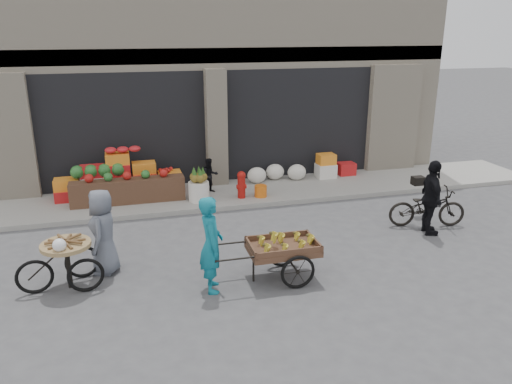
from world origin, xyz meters
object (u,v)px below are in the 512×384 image
object	(u,v)px
fire_hydrant	(241,183)
bicycle	(427,207)
orange_bucket	(261,191)
tricycle_cart	(67,258)
banana_cart	(281,246)
vendor_woman	(211,244)
seated_person	(210,176)
cyclist	(431,198)
vendor_grey	(103,232)
pineapple_bin	(199,191)

from	to	relation	value
fire_hydrant	bicycle	distance (m)	4.55
orange_bucket	tricycle_cart	bearing A→B (deg)	-141.82
banana_cart	vendor_woman	bearing A→B (deg)	-175.84
fire_hydrant	tricycle_cart	xyz separation A→B (m)	(-3.95, -3.55, 0.06)
seated_person	bicycle	bearing A→B (deg)	-47.54
seated_person	cyclist	distance (m)	5.61
banana_cart	cyclist	bearing A→B (deg)	17.04
banana_cart	vendor_grey	xyz separation A→B (m)	(-3.03, 1.10, 0.16)
fire_hydrant	tricycle_cart	size ratio (longest dim) A/B	0.49
banana_cart	fire_hydrant	bearing A→B (deg)	86.55
vendor_woman	vendor_grey	distance (m)	2.12
banana_cart	cyclist	world-z (taller)	cyclist
cyclist	fire_hydrant	bearing A→B (deg)	62.47
seated_person	vendor_grey	distance (m)	4.59
seated_person	vendor_grey	xyz separation A→B (m)	(-2.64, -3.76, 0.21)
pineapple_bin	banana_cart	size ratio (longest dim) A/B	0.25
fire_hydrant	tricycle_cart	distance (m)	5.31
fire_hydrant	vendor_woman	xyz separation A→B (m)	(-1.56, -4.28, 0.34)
tricycle_cart	vendor_grey	world-z (taller)	vendor_grey
tricycle_cart	cyclist	size ratio (longest dim) A/B	0.88
vendor_woman	cyclist	size ratio (longest dim) A/B	1.02
seated_person	tricycle_cart	distance (m)	5.31
fire_hydrant	cyclist	distance (m)	4.66
vendor_grey	banana_cart	bearing A→B (deg)	83.52
tricycle_cart	orange_bucket	bearing A→B (deg)	30.01
vendor_grey	bicycle	world-z (taller)	vendor_grey
pineapple_bin	orange_bucket	xyz separation A→B (m)	(1.60, -0.10, -0.10)
bicycle	cyclist	world-z (taller)	cyclist
pineapple_bin	cyclist	world-z (taller)	cyclist
tricycle_cart	vendor_grey	xyz separation A→B (m)	(0.62, 0.44, 0.23)
vendor_grey	cyclist	bearing A→B (deg)	103.48
vendor_woman	seated_person	bearing A→B (deg)	-5.09
orange_bucket	tricycle_cart	world-z (taller)	tricycle_cart
vendor_woman	tricycle_cart	xyz separation A→B (m)	(-2.39, 0.73, -0.28)
tricycle_cart	bicycle	bearing A→B (deg)	-1.81
seated_person	tricycle_cart	xyz separation A→B (m)	(-3.25, -4.20, -0.02)
pineapple_bin	fire_hydrant	distance (m)	1.11
pineapple_bin	cyclist	size ratio (longest dim) A/B	0.31
orange_bucket	cyclist	bearing A→B (deg)	-45.85
fire_hydrant	tricycle_cart	bearing A→B (deg)	-138.05
pineapple_bin	vendor_woman	bearing A→B (deg)	-96.13
bicycle	vendor_woman	bearing A→B (deg)	121.09
fire_hydrant	seated_person	size ratio (longest dim) A/B	0.76
seated_person	tricycle_cart	world-z (taller)	seated_person
vendor_woman	vendor_grey	size ratio (longest dim) A/B	1.06
vendor_woman	banana_cart	bearing A→B (deg)	-81.74
fire_hydrant	orange_bucket	xyz separation A→B (m)	(0.50, -0.05, -0.23)
orange_bucket	vendor_woman	bearing A→B (deg)	-116.04
banana_cart	cyclist	size ratio (longest dim) A/B	1.27
fire_hydrant	cyclist	xyz separation A→B (m)	(3.46, -3.10, 0.32)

